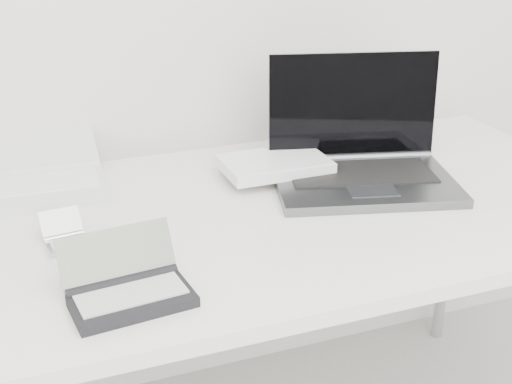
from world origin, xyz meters
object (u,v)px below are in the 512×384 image
object	(u,v)px
laptop_large	(341,161)
netbook_open_white	(39,177)
desk	(262,229)
palmtop_charcoal	(128,289)

from	to	relation	value
laptop_large	netbook_open_white	distance (m)	0.68
desk	netbook_open_white	size ratio (longest dim) A/B	4.34
desk	netbook_open_white	bearing A→B (deg)	145.33
laptop_large	netbook_open_white	xyz separation A→B (m)	(-0.65, 0.21, -0.02)
desk	palmtop_charcoal	size ratio (longest dim) A/B	7.69
netbook_open_white	desk	bearing A→B (deg)	-32.94
desk	palmtop_charcoal	xyz separation A→B (m)	(-0.33, -0.25, 0.07)
netbook_open_white	laptop_large	bearing A→B (deg)	-15.71
desk	laptop_large	size ratio (longest dim) A/B	3.08
palmtop_charcoal	laptop_large	bearing A→B (deg)	25.23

